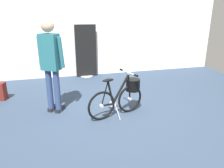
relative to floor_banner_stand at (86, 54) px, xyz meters
The scene contains 5 objects.
ground_plane 2.91m from the floor_banner_stand, 88.19° to the right, with size 8.17×8.17×0.00m, color #2D3D51.
back_wall 0.74m from the floor_banner_stand, 64.24° to the left, with size 8.17×0.10×2.75m, color white.
floor_banner_stand is the anchor object (origin of this frame).
folding_bike_foreground 2.67m from the floor_banner_stand, 84.44° to the right, with size 1.10×0.52×0.80m.
visitor_near_wall 2.43m from the floor_banner_stand, 113.11° to the right, with size 0.45×0.38×1.70m.
Camera 1 is at (-0.95, -3.28, 1.80)m, focal length 34.41 mm.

